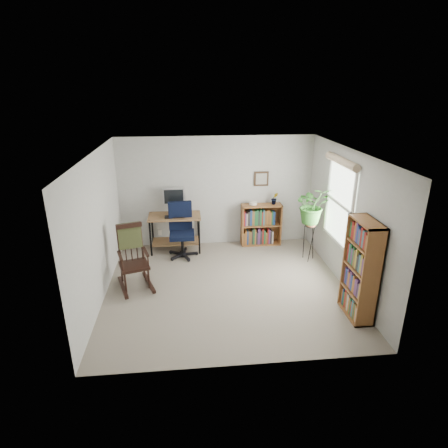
{
  "coord_description": "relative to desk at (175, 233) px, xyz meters",
  "views": [
    {
      "loc": [
        -0.64,
        -5.83,
        3.41
      ],
      "look_at": [
        0.0,
        0.4,
        1.05
      ],
      "focal_mm": 30.0,
      "sensor_mm": 36.0,
      "label": 1
    }
  ],
  "objects": [
    {
      "name": "rocking_chair",
      "position": [
        -0.68,
        -1.54,
        0.18
      ],
      "size": [
        0.86,
        1.13,
        1.16
      ],
      "primitive_type": null,
      "rotation": [
        0.0,
        0.0,
        0.29
      ],
      "color": "black",
      "rests_on": "floor"
    },
    {
      "name": "window",
      "position": [
        2.98,
        -1.4,
        1.0
      ],
      "size": [
        0.12,
        1.2,
        1.5
      ],
      "primitive_type": null,
      "color": "silver",
      "rests_on": "wall_right"
    },
    {
      "name": "floor",
      "position": [
        0.92,
        -1.7,
        -0.4
      ],
      "size": [
        4.2,
        4.0,
        0.0
      ],
      "primitive_type": "cube",
      "color": "gray",
      "rests_on": "ground"
    },
    {
      "name": "plant_stand",
      "position": [
        2.72,
        -0.76,
        0.04
      ],
      "size": [
        0.25,
        0.25,
        0.87
      ],
      "primitive_type": null,
      "rotation": [
        0.0,
        0.0,
        0.02
      ],
      "color": "black",
      "rests_on": "floor"
    },
    {
      "name": "low_bookshelf",
      "position": [
        1.9,
        0.12,
        0.07
      ],
      "size": [
        0.88,
        0.29,
        0.93
      ],
      "primitive_type": null,
      "color": "brown",
      "rests_on": "floor"
    },
    {
      "name": "framed_picture",
      "position": [
        1.9,
        0.27,
        1.08
      ],
      "size": [
        0.32,
        0.04,
        0.32
      ],
      "primitive_type": null,
      "color": "black",
      "rests_on": "wall_back"
    },
    {
      "name": "wall_left",
      "position": [
        -1.18,
        -1.7,
        0.8
      ],
      "size": [
        0.0,
        4.0,
        2.4
      ],
      "primitive_type": "cube",
      "color": "#B6B6B1",
      "rests_on": "ground"
    },
    {
      "name": "monitor",
      "position": [
        -0.0,
        0.14,
        0.68
      ],
      "size": [
        0.46,
        0.16,
        0.56
      ],
      "primitive_type": null,
      "color": "#B2B2B6",
      "rests_on": "desk"
    },
    {
      "name": "wall_right",
      "position": [
        3.02,
        -1.7,
        0.8
      ],
      "size": [
        0.0,
        4.0,
        2.4
      ],
      "primitive_type": "cube",
      "color": "#B6B6B1",
      "rests_on": "ground"
    },
    {
      "name": "desk",
      "position": [
        0.0,
        0.0,
        0.0
      ],
      "size": [
        1.1,
        0.6,
        0.79
      ],
      "primitive_type": null,
      "color": "olive",
      "rests_on": "floor"
    },
    {
      "name": "spider_plant",
      "position": [
        2.72,
        -0.76,
        1.14
      ],
      "size": [
        1.69,
        1.88,
        1.46
      ],
      "primitive_type": "imported",
      "color": "#306E26",
      "rests_on": "plant_stand"
    },
    {
      "name": "office_chair",
      "position": [
        0.15,
        -0.36,
        0.18
      ],
      "size": [
        0.69,
        0.69,
        1.15
      ],
      "primitive_type": null,
      "rotation": [
        0.0,
        0.0,
        0.11
      ],
      "color": "black",
      "rests_on": "floor"
    },
    {
      "name": "potted_plant_small",
      "position": [
        2.18,
        0.13,
        0.59
      ],
      "size": [
        0.13,
        0.24,
        0.11
      ],
      "primitive_type": "imported",
      "color": "#306E26",
      "rests_on": "low_bookshelf"
    },
    {
      "name": "tall_bookshelf",
      "position": [
        2.84,
        -2.76,
        0.39
      ],
      "size": [
        0.3,
        0.69,
        1.57
      ],
      "primitive_type": null,
      "color": "brown",
      "rests_on": "floor"
    },
    {
      "name": "ceiling",
      "position": [
        0.92,
        -1.7,
        2.0
      ],
      "size": [
        4.2,
        4.0,
        0.0
      ],
      "primitive_type": "cube",
      "color": "silver",
      "rests_on": "ground"
    },
    {
      "name": "keyboard",
      "position": [
        0.0,
        -0.12,
        0.41
      ],
      "size": [
        0.4,
        0.15,
        0.02
      ],
      "primitive_type": "cube",
      "color": "black",
      "rests_on": "desk"
    },
    {
      "name": "wall_front",
      "position": [
        0.92,
        -3.7,
        0.8
      ],
      "size": [
        4.2,
        0.0,
        2.4
      ],
      "primitive_type": "cube",
      "color": "#B6B6B1",
      "rests_on": "ground"
    },
    {
      "name": "wall_back",
      "position": [
        0.92,
        0.3,
        0.8
      ],
      "size": [
        4.2,
        0.0,
        2.4
      ],
      "primitive_type": "cube",
      "color": "#B6B6B1",
      "rests_on": "ground"
    }
  ]
}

